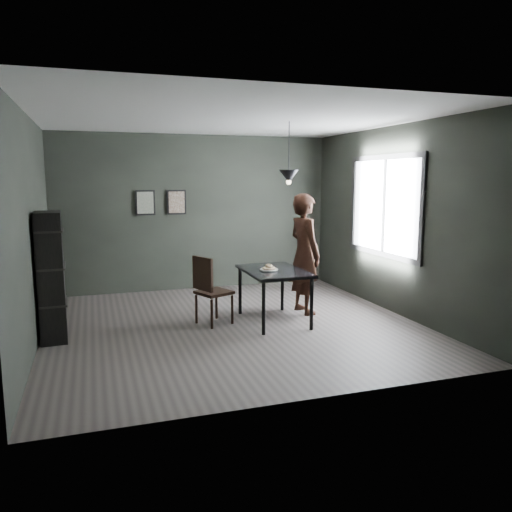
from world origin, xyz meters
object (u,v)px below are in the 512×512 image
object	(u,v)px
woman	(305,254)
wood_chair	(209,286)
pendant_lamp	(289,176)
white_plate	(269,270)
shelf_unit	(51,277)
cafe_table	(274,275)

from	to	relation	value
woman	wood_chair	xyz separation A→B (m)	(-1.52, -0.20, -0.35)
wood_chair	pendant_lamp	size ratio (longest dim) A/B	1.12
white_plate	shelf_unit	world-z (taller)	shelf_unit
woman	wood_chair	world-z (taller)	woman
woman	wood_chair	distance (m)	1.57
wood_chair	woman	bearing A→B (deg)	-16.64
cafe_table	woman	world-z (taller)	woman
woman	wood_chair	bearing A→B (deg)	89.71
wood_chair	pendant_lamp	bearing A→B (deg)	-25.26
white_plate	woman	world-z (taller)	woman
shelf_unit	pendant_lamp	bearing A→B (deg)	-2.35
woman	pendant_lamp	xyz separation A→B (m)	(-0.36, -0.22, 1.15)
cafe_table	pendant_lamp	bearing A→B (deg)	21.80
cafe_table	woman	xyz separation A→B (m)	(0.61, 0.32, 0.23)
woman	pendant_lamp	world-z (taller)	pendant_lamp
white_plate	cafe_table	bearing A→B (deg)	22.83
pendant_lamp	wood_chair	bearing A→B (deg)	178.82
cafe_table	white_plate	size ratio (longest dim) A/B	5.22
woman	shelf_unit	xyz separation A→B (m)	(-3.53, -0.22, -0.09)
white_plate	pendant_lamp	distance (m)	1.35
wood_chair	pendant_lamp	xyz separation A→B (m)	(1.16, -0.02, 1.50)
cafe_table	pendant_lamp	distance (m)	1.41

